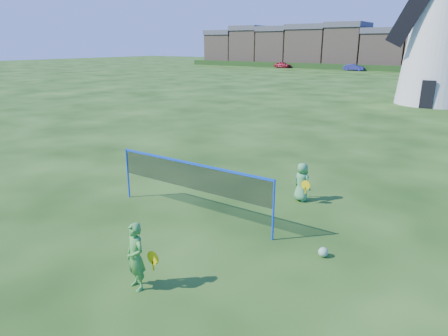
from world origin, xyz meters
name	(u,v)px	position (x,y,z in m)	size (l,w,h in m)	color
ground	(207,226)	(0.00, 0.00, 0.00)	(220.00, 220.00, 0.00)	black
windmill	(443,26)	(1.25, 27.70, 5.83)	(12.87, 5.54, 17.13)	white
badminton_net	(191,177)	(-0.73, 0.30, 1.14)	(5.05, 0.05, 1.55)	blue
player_girl	(136,257)	(0.56, -2.98, 0.68)	(0.70, 0.44, 1.36)	#44963C
player_boy	(302,182)	(1.27, 3.07, 0.59)	(0.69, 0.52, 1.18)	#4FA45E
play_ball	(323,252)	(3.08, 0.23, 0.11)	(0.22, 0.22, 0.22)	green
terraced_houses	(316,46)	(-26.79, 72.00, 3.99)	(50.80, 8.40, 8.40)	#8A725C
hedge	(327,66)	(-22.00, 66.00, 0.50)	(62.00, 0.80, 1.00)	#193814
car_left	(283,65)	(-30.61, 65.12, 0.59)	(1.39, 3.46, 1.18)	maroon
car_right	(354,67)	(-16.55, 64.60, 0.58)	(1.22, 3.51, 1.16)	navy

